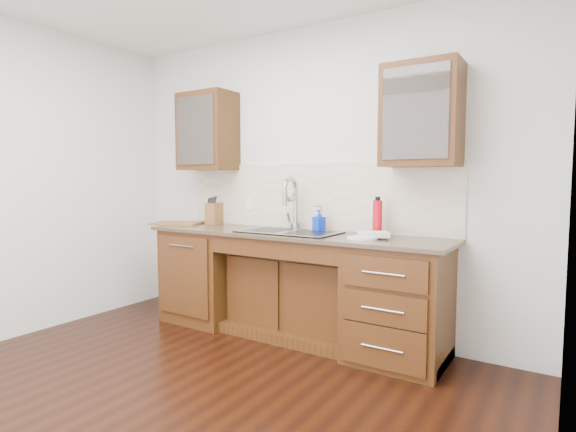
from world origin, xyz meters
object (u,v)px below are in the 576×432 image
Objects in this scene: soap_bottle at (319,221)px; water_bottle at (377,218)px; cutting_board at (177,223)px; knife_block at (215,213)px; plate at (362,238)px.

water_bottle is at bearing 20.54° from soap_bottle.
cutting_board is at bearing -174.78° from water_bottle.
knife_block is at bearing -159.99° from soap_bottle.
soap_bottle is 1.22m from knife_block.
plate is (0.50, -0.24, -0.09)m from soap_bottle.
plate is at bearing -17.07° from knife_block.
soap_bottle is at bearing 178.26° from water_bottle.
water_bottle is at bearing 81.69° from plate.
soap_bottle is at bearing 7.66° from cutting_board.
water_bottle is 2.04m from cutting_board.
soap_bottle is 1.51m from cutting_board.
soap_bottle is 0.56m from plate.
knife_block is (-1.22, 0.05, 0.01)m from soap_bottle.
water_bottle reaches higher than plate.
cutting_board is (-2.03, -0.19, -0.13)m from water_bottle.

